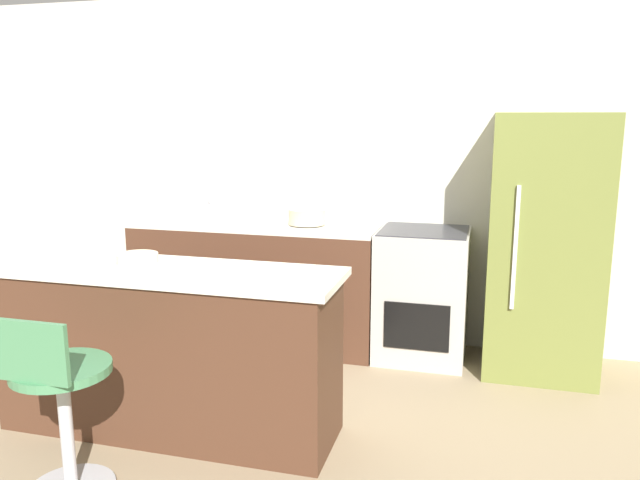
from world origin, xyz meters
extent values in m
plane|color=#998466|center=(0.00, 0.00, 0.00)|extent=(14.00, 14.00, 0.00)
cube|color=beige|center=(0.00, 0.64, 1.30)|extent=(8.00, 0.06, 2.60)
cube|color=#4C2D1E|center=(-0.28, 0.31, 0.44)|extent=(1.84, 0.59, 0.89)
cube|color=silver|center=(-0.28, 0.31, 0.90)|extent=(1.84, 0.59, 0.03)
cube|color=#9EA3A8|center=(-0.60, 0.31, 0.92)|extent=(0.44, 0.32, 0.01)
cube|color=#4C2D1E|center=(-0.24, -1.11, 0.44)|extent=(1.82, 0.53, 0.88)
cube|color=silver|center=(-0.24, -1.11, 0.90)|extent=(1.90, 0.56, 0.04)
cube|color=#B7B2A8|center=(0.97, 0.31, 0.46)|extent=(0.62, 0.59, 0.92)
cube|color=black|center=(0.97, 0.01, 0.32)|extent=(0.44, 0.01, 0.32)
cube|color=#333338|center=(0.97, 0.31, 0.92)|extent=(0.59, 0.56, 0.01)
cube|color=olive|center=(1.76, 0.28, 0.86)|extent=(0.71, 0.65, 1.72)
cube|color=silver|center=(1.56, -0.05, 0.90)|extent=(0.02, 0.02, 0.77)
cylinder|color=#B7B7BC|center=(-0.40, -1.77, 0.29)|extent=(0.06, 0.06, 0.58)
cylinder|color=#478456|center=(-0.40, -1.77, 0.60)|extent=(0.43, 0.43, 0.04)
cube|color=#478456|center=(-0.40, -1.96, 0.75)|extent=(0.37, 0.02, 0.27)
cylinder|color=silver|center=(-0.61, 0.33, 0.98)|extent=(0.19, 0.19, 0.12)
sphere|color=silver|center=(-0.61, 0.33, 1.08)|extent=(0.11, 0.11, 0.11)
cylinder|color=#C1B28E|center=(0.11, 0.33, 0.98)|extent=(0.27, 0.27, 0.11)
cylinder|color=beige|center=(-0.44, -1.05, 0.94)|extent=(0.22, 0.22, 0.05)
camera|label=1|loc=(1.38, -3.97, 1.71)|focal=35.00mm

